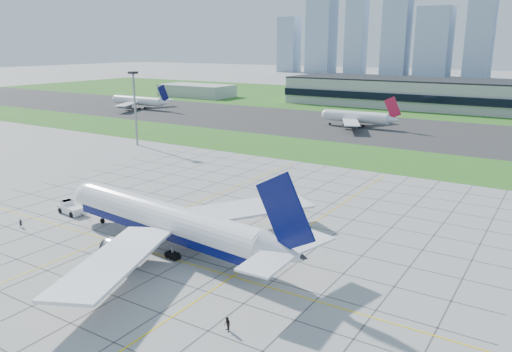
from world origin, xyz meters
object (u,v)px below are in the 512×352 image
Objects in this scene: crew_near at (21,223)px; pushback_tug at (71,208)px; airliner at (168,221)px; distant_jet_0 at (139,101)px; distant_jet_1 at (358,117)px; light_mast at (135,99)px; crew_far at (227,325)px.

pushback_tug is at bearing 5.06° from crew_near.
airliner is at bearing 0.91° from pushback_tug.
distant_jet_1 is (125.38, 4.13, -0.00)m from distant_jet_0.
distant_jet_0 reaches higher than pushback_tug.
airliner is 33.69× the size of crew_near.
light_mast is at bearing 144.58° from airliner.
pushback_tug is 5.55× the size of crew_near.
crew_far is 164.61m from distant_jet_1.
airliner is 29.46m from crew_far.
light_mast is at bearing -45.32° from distant_jet_0.
crew_near is at bearing -152.29° from crew_far.
crew_far is at bearing -39.70° from light_mast.
crew_near is 55.94m from crew_far.
pushback_tug is at bearing -179.09° from airliner.
distant_jet_0 reaches higher than crew_near.
airliner is at bearing -43.48° from distant_jet_0.
airliner is 143.61m from distant_jet_1.
crew_near is 0.04× the size of distant_jet_1.
light_mast is 0.60× the size of distant_jet_1.
pushback_tug is 178.20m from distant_jet_0.
pushback_tug is at bearing -49.45° from distant_jet_0.
distant_jet_1 is (9.56, 139.51, 3.34)m from pushback_tug.
crew_near is 150.60m from distant_jet_1.
crew_far is (53.99, -18.95, -0.17)m from pushback_tug.
distant_jet_0 is at bearing 134.68° from light_mast.
airliner is (71.85, -63.53, -11.34)m from light_mast.
crew_far is at bearing -42.26° from distant_jet_0.
light_mast reaches higher than airliner.
crew_near is 0.04× the size of distant_jet_0.
crew_near is (40.79, -71.51, -15.34)m from light_mast.
crew_far is (55.32, -8.29, 0.13)m from crew_near.
airliner is 200.63m from distant_jet_0.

